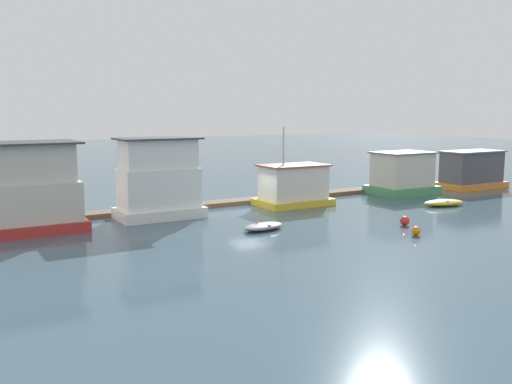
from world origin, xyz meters
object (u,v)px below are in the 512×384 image
houseboat_red (24,191)px  houseboat_green (402,174)px  houseboat_orange (472,170)px  houseboat_yellow (293,186)px  dinghy_yellow (443,203)px  mooring_post_far_right (418,180)px  dinghy_grey (263,226)px  buoy_red (405,221)px  buoy_orange (416,231)px  houseboat_white (159,181)px

houseboat_red → houseboat_green: (29.94, 0.01, -0.76)m
houseboat_orange → houseboat_yellow: bearing=179.4°
houseboat_orange → dinghy_yellow: houseboat_orange is taller
mooring_post_far_right → dinghy_grey: bearing=-159.0°
buoy_red → mooring_post_far_right: bearing=41.5°
houseboat_red → buoy_red: houseboat_red is taller
houseboat_orange → buoy_orange: bearing=-148.0°
houseboat_red → mooring_post_far_right: houseboat_red is taller
houseboat_white → mooring_post_far_right: (25.01, 1.37, -1.63)m
dinghy_yellow → buoy_orange: bearing=-145.9°
dinghy_grey → dinghy_yellow: (15.88, 0.54, 0.04)m
dinghy_grey → mooring_post_far_right: (21.04, 8.09, 0.61)m
buoy_orange → mooring_post_far_right: bearing=43.8°
houseboat_green → buoy_red: (-9.45, -9.95, -1.36)m
houseboat_green → dinghy_yellow: bearing=-106.1°
buoy_orange → dinghy_grey: bearing=139.6°
houseboat_white → dinghy_yellow: 20.91m
mooring_post_far_right → buoy_red: mooring_post_far_right is taller
dinghy_grey → buoy_orange: buoy_orange is taller
houseboat_orange → dinghy_yellow: (-9.96, -5.73, -1.37)m
houseboat_yellow → buoy_orange: bearing=-89.0°
dinghy_yellow → mooring_post_far_right: (5.16, 7.56, 0.58)m
houseboat_yellow → houseboat_green: houseboat_yellow is taller
dinghy_yellow → buoy_orange: (-9.20, -6.23, 0.03)m
houseboat_yellow → dinghy_yellow: bearing=-32.3°
buoy_orange → houseboat_orange: bearing=32.0°
houseboat_red → dinghy_yellow: 28.91m
houseboat_green → mooring_post_far_right: 3.78m
houseboat_red → buoy_orange: size_ratio=12.41×
dinghy_yellow → buoy_red: buoy_red is taller
houseboat_yellow → houseboat_red: bearing=179.5°
houseboat_red → dinghy_yellow: (28.17, -6.11, -2.18)m
houseboat_yellow → houseboat_green: size_ratio=1.10×
houseboat_yellow → buoy_red: (1.71, -9.78, -1.14)m
houseboat_orange → dinghy_grey: bearing=-166.4°
mooring_post_far_right → houseboat_yellow: bearing=-173.7°
buoy_red → dinghy_grey: bearing=158.1°
houseboat_orange → mooring_post_far_right: (-4.81, 1.83, -0.79)m
houseboat_white → houseboat_yellow: bearing=-1.3°
houseboat_yellow → houseboat_orange: 19.37m
houseboat_red → houseboat_orange: 38.15m
houseboat_yellow → houseboat_green: 11.17m
buoy_red → houseboat_orange: bearing=28.4°
houseboat_green → houseboat_orange: houseboat_green is taller
houseboat_white → houseboat_orange: 29.83m
houseboat_red → houseboat_green: 29.95m
houseboat_red → buoy_red: size_ratio=11.24×
houseboat_green → houseboat_orange: 8.21m
dinghy_grey → houseboat_green: bearing=20.7°
dinghy_grey → dinghy_yellow: size_ratio=0.86×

